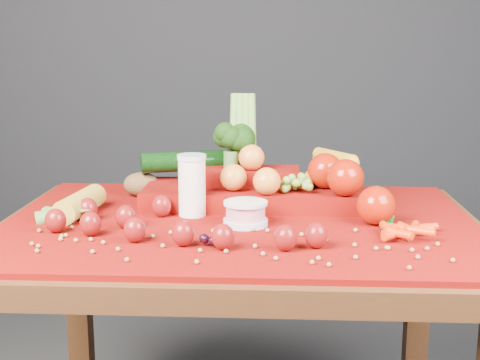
{
  "coord_description": "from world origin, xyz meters",
  "views": [
    {
      "loc": [
        0.08,
        -1.45,
        1.16
      ],
      "look_at": [
        0.0,
        0.02,
        0.85
      ],
      "focal_mm": 50.0,
      "sensor_mm": 36.0,
      "label": 1
    }
  ],
  "objects_px": {
    "table": "(240,265)",
    "milk_glass": "(192,183)",
    "yogurt_bowl": "(246,212)",
    "produce_mound": "(266,181)"
  },
  "relations": [
    {
      "from": "table",
      "to": "milk_glass",
      "type": "relative_size",
      "value": 7.74
    },
    {
      "from": "table",
      "to": "milk_glass",
      "type": "distance_m",
      "value": 0.22
    },
    {
      "from": "table",
      "to": "yogurt_bowl",
      "type": "relative_size",
      "value": 11.22
    },
    {
      "from": "yogurt_bowl",
      "to": "produce_mound",
      "type": "distance_m",
      "value": 0.2
    },
    {
      "from": "table",
      "to": "milk_glass",
      "type": "height_order",
      "value": "milk_glass"
    },
    {
      "from": "milk_glass",
      "to": "yogurt_bowl",
      "type": "height_order",
      "value": "milk_glass"
    },
    {
      "from": "milk_glass",
      "to": "yogurt_bowl",
      "type": "bearing_deg",
      "value": -31.65
    },
    {
      "from": "yogurt_bowl",
      "to": "produce_mound",
      "type": "height_order",
      "value": "produce_mound"
    },
    {
      "from": "produce_mound",
      "to": "table",
      "type": "bearing_deg",
      "value": -110.28
    },
    {
      "from": "milk_glass",
      "to": "produce_mound",
      "type": "bearing_deg",
      "value": 34.63
    }
  ]
}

